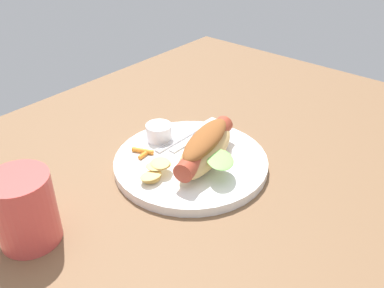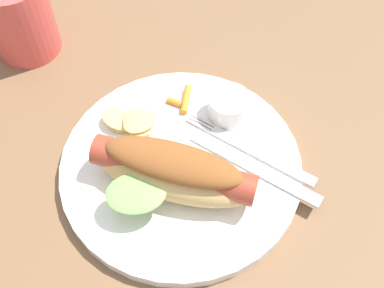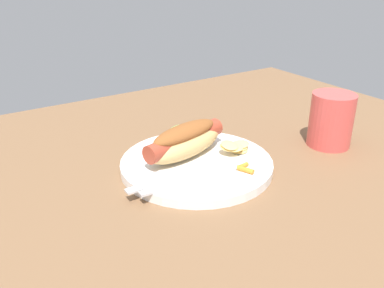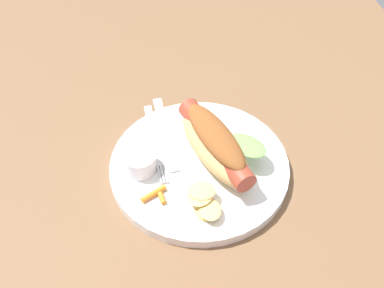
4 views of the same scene
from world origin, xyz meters
TOP-DOWN VIEW (x-y plane):
  - ground_plane at (0.00, 0.00)cm, footprint 120.00×90.00cm
  - plate at (2.00, 2.51)cm, footprint 26.41×26.41cm
  - hot_dog at (2.74, -0.56)cm, footprint 17.85×12.33cm
  - sauce_ramekin at (3.09, 11.08)cm, footprint 4.73×4.73cm
  - fork at (7.87, 8.00)cm, footprint 16.04×1.63cm
  - knife at (9.08, 6.17)cm, footprint 15.70×1.78cm
  - chips_pile at (-5.63, 3.64)cm, footprint 7.20×5.44cm
  - carrot_garnish at (-2.33, 9.84)cm, footprint 3.08×3.89cm

SIDE VIEW (x-z plane):
  - ground_plane at x=0.00cm, z-range -1.80..0.00cm
  - plate at x=2.00cm, z-range 0.00..1.60cm
  - knife at x=9.08cm, z-range 1.60..1.96cm
  - fork at x=7.87cm, z-range 1.60..2.00cm
  - carrot_garnish at x=-2.33cm, z-range 1.59..2.43cm
  - chips_pile at x=-5.63cm, z-range 1.51..3.85cm
  - sauce_ramekin at x=3.09cm, z-range 1.60..4.63cm
  - hot_dog at x=2.74cm, z-range 1.62..7.47cm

